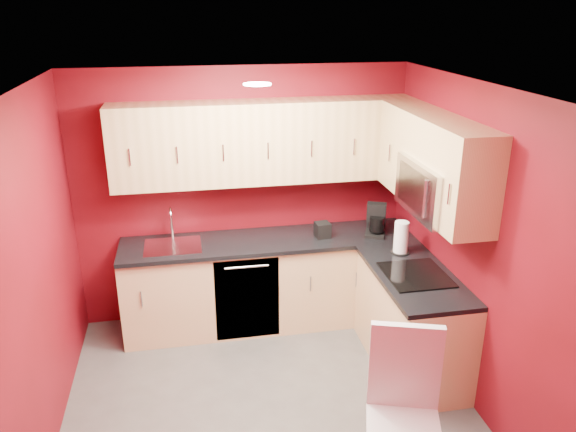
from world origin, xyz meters
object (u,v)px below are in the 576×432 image
object	(u,v)px
microwave	(437,188)
paper_towel	(401,237)
napkin_holder	(322,230)
coffee_maker	(376,220)
dining_chair	(404,422)
sink	(173,242)

from	to	relation	value
microwave	paper_towel	size ratio (longest dim) A/B	2.56
napkin_holder	paper_towel	world-z (taller)	paper_towel
coffee_maker	microwave	bearing A→B (deg)	-56.87
microwave	dining_chair	world-z (taller)	microwave
paper_towel	napkin_holder	bearing A→B (deg)	140.90
sink	napkin_holder	world-z (taller)	sink
microwave	napkin_holder	bearing A→B (deg)	125.63
sink	paper_towel	world-z (taller)	sink
dining_chair	microwave	bearing A→B (deg)	79.43
microwave	coffee_maker	bearing A→B (deg)	100.28
sink	dining_chair	bearing A→B (deg)	-58.30
paper_towel	dining_chair	xyz separation A→B (m)	(-0.62, -1.72, -0.49)
sink	napkin_holder	distance (m)	1.42
sink	paper_towel	xyz separation A→B (m)	(2.02, -0.55, 0.11)
sink	paper_towel	distance (m)	2.10
paper_towel	dining_chair	distance (m)	1.89
napkin_holder	dining_chair	bearing A→B (deg)	-90.49
sink	coffee_maker	xyz separation A→B (m)	(1.93, -0.11, 0.12)
coffee_maker	dining_chair	size ratio (longest dim) A/B	0.27
microwave	paper_towel	bearing A→B (deg)	99.30
sink	napkin_holder	xyz separation A→B (m)	(1.42, -0.06, 0.04)
sink	paper_towel	bearing A→B (deg)	-15.23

